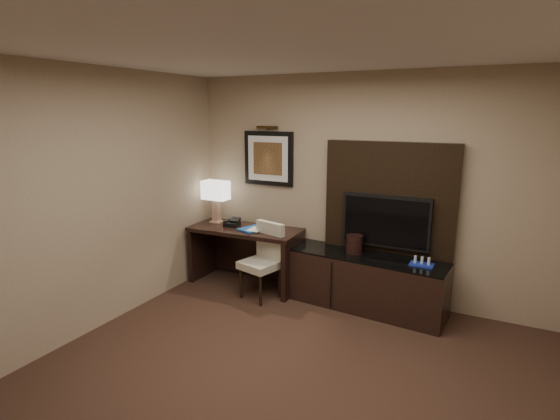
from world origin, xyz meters
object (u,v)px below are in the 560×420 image
Objects in this scene: desk at (246,256)px; desk_chair at (260,264)px; credenza at (364,282)px; desk_phone at (232,223)px; minibar_tray at (422,262)px; table_lamp at (216,202)px; tv at (386,221)px; ice_bucket at (354,244)px.

desk_chair is (0.38, -0.29, 0.05)m from desk.
desk is 1.66× the size of desk_chair.
desk_chair is at bearing -161.01° from credenza.
minibar_tray is at bearing -8.98° from desk_phone.
desk_phone is at bearing 174.16° from desk.
table_lamp is 0.38m from desk_phone.
ice_bucket is (-0.31, -0.15, -0.28)m from tv.
ice_bucket is 0.78m from minibar_tray.
minibar_tray reaches higher than credenza.
table_lamp is at bearing 172.39° from desk_chair.
desk is 1.59m from credenza.
desk is at bearing 157.91° from desk_chair.
table_lamp reaches higher than ice_bucket.
desk is 0.78× the size of credenza.
credenza is 0.73m from minibar_tray.
tv is 1.99m from desk_phone.
tv reaches higher than desk.
desk_phone is at bearing 179.05° from minibar_tray.
credenza is 3.30× the size of table_lamp.
table_lamp is 3.04× the size of desk_phone.
ice_bucket is at bearing -0.13° from desk.
tv is 5.42× the size of desk_phone.
tv reaches higher than desk_phone.
tv reaches higher than credenza.
desk is at bearing -177.74° from ice_bucket.
desk is 7.83× the size of desk_phone.
desk_phone reaches higher than desk.
desk_phone is at bearing 167.87° from desk_chair.
minibar_tray is at bearing -6.25° from ice_bucket.
credenza is 0.75m from tv.
credenza is at bearing -15.12° from ice_bucket.
credenza is 2.22m from table_lamp.
credenza is at bearing 175.78° from minibar_tray.
minibar_tray is at bearing -27.14° from tv.
desk_chair reaches higher than minibar_tray.
credenza is 1.85× the size of tv.
minibar_tray is (0.64, -0.05, 0.36)m from credenza.
credenza is at bearing -1.64° from table_lamp.
desk_chair is 1.16m from ice_bucket.
ice_bucket is (1.66, 0.04, -0.08)m from desk_phone.
table_lamp is (-0.88, 0.37, 0.62)m from desk_chair.
tv is at bearing 25.73° from ice_bucket.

